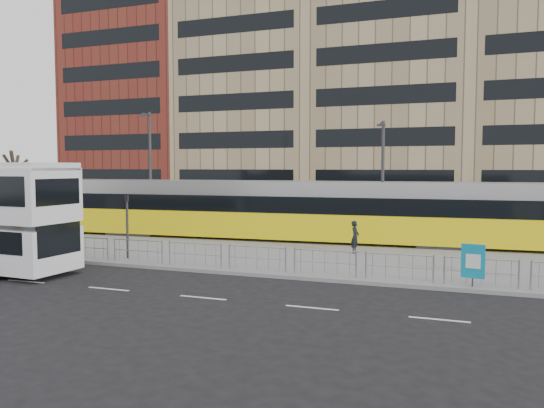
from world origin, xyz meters
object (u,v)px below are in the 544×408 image
(tram, at_px, (279,210))
(lamp_post_west, at_px, (150,167))
(traffic_light_west, at_px, (127,218))
(lamp_post_east, at_px, (382,178))
(pedestrian, at_px, (355,237))
(ad_panel, at_px, (473,262))
(bare_tree, at_px, (14,149))

(tram, relative_size, lamp_post_west, 3.74)
(traffic_light_west, distance_m, lamp_post_west, 11.19)
(tram, bearing_deg, lamp_post_east, -9.52)
(tram, distance_m, pedestrian, 6.56)
(ad_panel, relative_size, lamp_post_east, 0.23)
(ad_panel, distance_m, bare_tree, 29.11)
(tram, xyz_separation_m, lamp_post_east, (6.39, -0.75, 2.07))
(pedestrian, relative_size, bare_tree, 0.22)
(ad_panel, distance_m, lamp_post_west, 23.60)
(tram, relative_size, bare_tree, 4.02)
(tram, bearing_deg, ad_panel, -44.56)
(traffic_light_west, distance_m, bare_tree, 13.76)
(pedestrian, distance_m, bare_tree, 22.96)
(lamp_post_west, relative_size, lamp_post_east, 1.17)
(tram, xyz_separation_m, bare_tree, (-17.04, -3.82, 3.82))
(bare_tree, bearing_deg, tram, 12.63)
(traffic_light_west, xyz_separation_m, lamp_post_east, (11.19, 8.19, 1.92))
(tram, height_order, lamp_post_east, lamp_post_east)
(pedestrian, bearing_deg, bare_tree, 96.56)
(tram, bearing_deg, traffic_light_west, -121.09)
(traffic_light_west, bearing_deg, pedestrian, 2.94)
(ad_panel, bearing_deg, lamp_post_west, 163.57)
(pedestrian, bearing_deg, lamp_post_west, 79.82)
(ad_panel, bearing_deg, bare_tree, 178.60)
(ad_panel, distance_m, lamp_post_east, 10.65)
(tram, distance_m, ad_panel, 14.84)
(tram, xyz_separation_m, ad_panel, (11.05, -9.86, -0.87))
(lamp_post_east, bearing_deg, lamp_post_west, 174.53)
(pedestrian, xyz_separation_m, lamp_post_east, (0.98, 2.83, 3.05))
(lamp_post_west, relative_size, bare_tree, 1.08)
(tram, relative_size, lamp_post_east, 4.37)
(tram, xyz_separation_m, lamp_post_west, (-9.71, 0.79, 2.68))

